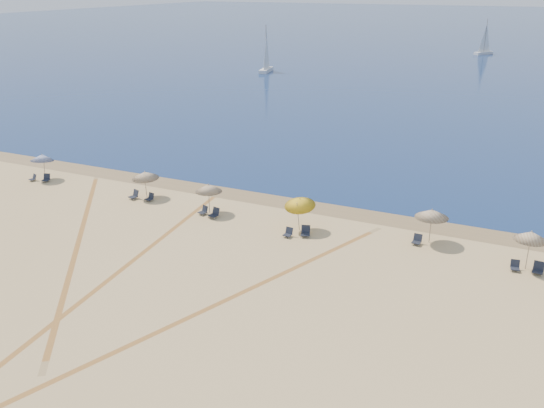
# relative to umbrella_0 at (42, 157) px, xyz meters

# --- Properties ---
(ground) EXTENTS (160.00, 160.00, 0.00)m
(ground) POSITION_rel_umbrella_0_xyz_m (22.25, -20.21, -1.99)
(ground) COLOR tan
(ground) RESTS_ON ground
(ocean) EXTENTS (500.00, 500.00, 0.00)m
(ocean) POSITION_rel_umbrella_0_xyz_m (22.25, 204.79, -1.99)
(ocean) COLOR #0C2151
(ocean) RESTS_ON ground
(wet_sand) EXTENTS (500.00, 500.00, 0.00)m
(wet_sand) POSITION_rel_umbrella_0_xyz_m (22.25, 3.79, -1.99)
(wet_sand) COLOR olive
(wet_sand) RESTS_ON ground
(umbrella_0) EXTENTS (2.01, 2.05, 2.37)m
(umbrella_0) POSITION_rel_umbrella_0_xyz_m (0.00, 0.00, 0.00)
(umbrella_0) COLOR gray
(umbrella_0) RESTS_ON ground
(umbrella_1) EXTENTS (2.16, 2.19, 2.24)m
(umbrella_1) POSITION_rel_umbrella_0_xyz_m (10.96, -0.02, -0.10)
(umbrella_1) COLOR gray
(umbrella_1) RESTS_ON ground
(umbrella_2) EXTENTS (2.03, 2.03, 2.33)m
(umbrella_2) POSITION_rel_umbrella_0_xyz_m (17.31, -0.81, -0.00)
(umbrella_2) COLOR gray
(umbrella_2) RESTS_ON ground
(umbrella_3) EXTENTS (2.18, 2.24, 2.61)m
(umbrella_3) POSITION_rel_umbrella_0_xyz_m (24.70, -0.94, 0.08)
(umbrella_3) COLOR gray
(umbrella_3) RESTS_ON ground
(umbrella_4) EXTENTS (2.22, 2.22, 2.42)m
(umbrella_4) POSITION_rel_umbrella_0_xyz_m (33.43, 0.78, 0.08)
(umbrella_4) COLOR gray
(umbrella_4) RESTS_ON ground
(umbrella_5) EXTENTS (1.97, 1.97, 2.54)m
(umbrella_5) POSITION_rel_umbrella_0_xyz_m (39.52, -0.65, 0.20)
(umbrella_5) COLOR gray
(umbrella_5) RESTS_ON ground
(chair_0) EXTENTS (0.64, 0.69, 0.59)m
(chair_0) POSITION_rel_umbrella_0_xyz_m (-0.58, -0.76, -1.74)
(chair_0) COLOR black
(chair_0) RESTS_ON ground
(chair_1) EXTENTS (0.75, 0.81, 0.69)m
(chair_1) POSITION_rel_umbrella_0_xyz_m (0.62, -0.45, -1.69)
(chair_1) COLOR black
(chair_1) RESTS_ON ground
(chair_2) EXTENTS (0.79, 0.85, 0.72)m
(chair_2) POSITION_rel_umbrella_0_xyz_m (10.27, -0.72, -1.68)
(chair_2) COLOR black
(chair_2) RESTS_ON ground
(chair_3) EXTENTS (0.62, 0.69, 0.63)m
(chair_3) POSITION_rel_umbrella_0_xyz_m (11.70, -0.57, -1.72)
(chair_3) COLOR black
(chair_3) RESTS_ON ground
(chair_4) EXTENTS (0.72, 0.77, 0.65)m
(chair_4) POSITION_rel_umbrella_0_xyz_m (17.06, -1.25, -1.71)
(chair_4) COLOR black
(chair_4) RESTS_ON ground
(chair_5) EXTENTS (0.74, 0.82, 0.73)m
(chair_5) POSITION_rel_umbrella_0_xyz_m (18.12, -1.43, -1.68)
(chair_5) COLOR black
(chair_5) RESTS_ON ground
(chair_6) EXTENTS (0.58, 0.66, 0.63)m
(chair_6) POSITION_rel_umbrella_0_xyz_m (24.46, -2.34, -1.72)
(chair_6) COLOR black
(chair_6) RESTS_ON ground
(chair_7) EXTENTS (0.79, 0.86, 0.73)m
(chair_7) POSITION_rel_umbrella_0_xyz_m (25.51, -1.76, -1.67)
(chair_7) COLOR black
(chair_7) RESTS_ON ground
(chair_8) EXTENTS (0.61, 0.70, 0.68)m
(chair_8) POSITION_rel_umbrella_0_xyz_m (32.75, 0.14, -1.70)
(chair_8) COLOR black
(chair_8) RESTS_ON ground
(chair_9) EXTENTS (0.61, 0.69, 0.63)m
(chair_9) POSITION_rel_umbrella_0_xyz_m (38.93, -1.13, -1.72)
(chair_9) COLOR black
(chair_9) RESTS_ON ground
(chair_10) EXTENTS (0.65, 0.75, 0.73)m
(chair_10) POSITION_rel_umbrella_0_xyz_m (40.21, -1.00, -1.68)
(chair_10) COLOR black
(chair_10) RESTS_ON ground
(sailboat_0) EXTENTS (4.07, 5.32, 8.08)m
(sailboat_0) POSITION_rel_umbrella_0_xyz_m (24.95, 113.79, 0.45)
(sailboat_0) COLOR white
(sailboat_0) RESTS_ON ocean
(sailboat_2) EXTENTS (2.60, 6.01, 8.69)m
(sailboat_2) POSITION_rel_umbrella_0_xyz_m (-9.78, 66.64, 0.63)
(sailboat_2) COLOR white
(sailboat_2) RESTS_ON ocean
(tire_tracks) EXTENTS (50.81, 41.39, 0.00)m
(tire_tracks) POSITION_rel_umbrella_0_xyz_m (17.86, -10.08, -1.99)
(tire_tracks) COLOR tan
(tire_tracks) RESTS_ON ground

